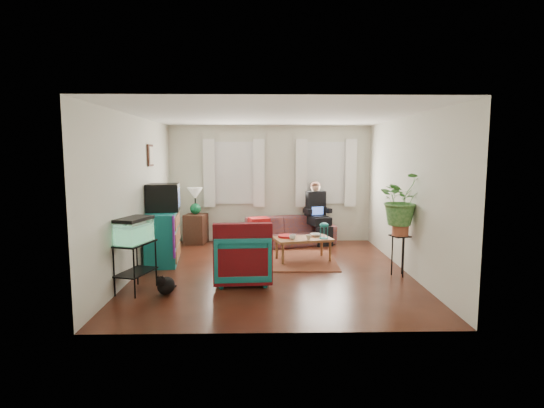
{
  "coord_description": "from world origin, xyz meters",
  "views": [
    {
      "loc": [
        -0.16,
        -7.02,
        1.99
      ],
      "look_at": [
        0.0,
        0.4,
        1.1
      ],
      "focal_mm": 28.0,
      "sensor_mm": 36.0,
      "label": 1
    }
  ],
  "objects_px": {
    "coffee_table": "(303,249)",
    "aquarium_stand": "(136,267)",
    "side_table": "(196,229)",
    "dresser": "(162,237)",
    "armchair": "(243,254)",
    "plant_stand": "(399,256)",
    "sofa": "(285,226)"
  },
  "relations": [
    {
      "from": "side_table",
      "to": "plant_stand",
      "type": "relative_size",
      "value": 0.97
    },
    {
      "from": "armchair",
      "to": "dresser",
      "type": "bearing_deg",
      "value": -41.07
    },
    {
      "from": "armchair",
      "to": "plant_stand",
      "type": "bearing_deg",
      "value": -177.82
    },
    {
      "from": "dresser",
      "to": "coffee_table",
      "type": "relative_size",
      "value": 1.01
    },
    {
      "from": "side_table",
      "to": "armchair",
      "type": "distance_m",
      "value": 3.08
    },
    {
      "from": "side_table",
      "to": "plant_stand",
      "type": "xyz_separation_m",
      "value": [
        3.71,
        -2.59,
        0.01
      ]
    },
    {
      "from": "armchair",
      "to": "sofa",
      "type": "bearing_deg",
      "value": -110.61
    },
    {
      "from": "coffee_table",
      "to": "aquarium_stand",
      "type": "bearing_deg",
      "value": -159.36
    },
    {
      "from": "sofa",
      "to": "coffee_table",
      "type": "xyz_separation_m",
      "value": [
        0.26,
        -1.35,
        -0.19
      ]
    },
    {
      "from": "sofa",
      "to": "plant_stand",
      "type": "relative_size",
      "value": 3.12
    },
    {
      "from": "dresser",
      "to": "armchair",
      "type": "height_order",
      "value": "dresser"
    },
    {
      "from": "sofa",
      "to": "plant_stand",
      "type": "height_order",
      "value": "sofa"
    },
    {
      "from": "side_table",
      "to": "aquarium_stand",
      "type": "height_order",
      "value": "aquarium_stand"
    },
    {
      "from": "side_table",
      "to": "dresser",
      "type": "distance_m",
      "value": 1.72
    },
    {
      "from": "armchair",
      "to": "coffee_table",
      "type": "relative_size",
      "value": 0.84
    },
    {
      "from": "aquarium_stand",
      "to": "plant_stand",
      "type": "bearing_deg",
      "value": 26.31
    },
    {
      "from": "armchair",
      "to": "plant_stand",
      "type": "distance_m",
      "value": 2.55
    },
    {
      "from": "aquarium_stand",
      "to": "coffee_table",
      "type": "bearing_deg",
      "value": 50.06
    },
    {
      "from": "side_table",
      "to": "aquarium_stand",
      "type": "bearing_deg",
      "value": -96.08
    },
    {
      "from": "coffee_table",
      "to": "side_table",
      "type": "bearing_deg",
      "value": 131.92
    },
    {
      "from": "sofa",
      "to": "aquarium_stand",
      "type": "xyz_separation_m",
      "value": [
        -2.33,
        -3.06,
        -0.05
      ]
    },
    {
      "from": "side_table",
      "to": "coffee_table",
      "type": "height_order",
      "value": "side_table"
    },
    {
      "from": "side_table",
      "to": "dresser",
      "type": "relative_size",
      "value": 0.63
    },
    {
      "from": "dresser",
      "to": "aquarium_stand",
      "type": "distance_m",
      "value": 1.61
    },
    {
      "from": "side_table",
      "to": "dresser",
      "type": "bearing_deg",
      "value": -101.44
    },
    {
      "from": "side_table",
      "to": "coffee_table",
      "type": "distance_m",
      "value": 2.74
    },
    {
      "from": "sofa",
      "to": "armchair",
      "type": "bearing_deg",
      "value": -125.52
    },
    {
      "from": "plant_stand",
      "to": "sofa",
      "type": "bearing_deg",
      "value": 126.22
    },
    {
      "from": "side_table",
      "to": "armchair",
      "type": "relative_size",
      "value": 0.75
    },
    {
      "from": "side_table",
      "to": "dresser",
      "type": "height_order",
      "value": "dresser"
    },
    {
      "from": "aquarium_stand",
      "to": "armchair",
      "type": "xyz_separation_m",
      "value": [
        1.52,
        0.44,
        0.08
      ]
    },
    {
      "from": "coffee_table",
      "to": "plant_stand",
      "type": "bearing_deg",
      "value": -47.36
    }
  ]
}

